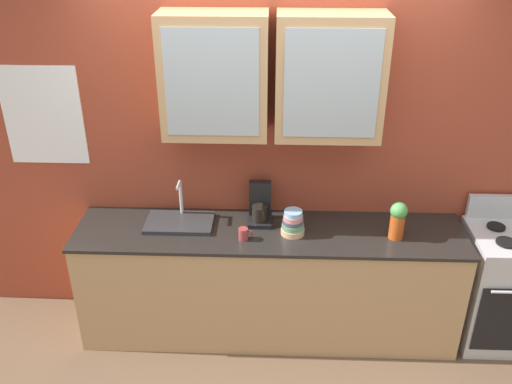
{
  "coord_description": "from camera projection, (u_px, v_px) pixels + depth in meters",
  "views": [
    {
      "loc": [
        0.03,
        -3.28,
        2.92
      ],
      "look_at": [
        -0.09,
        0.0,
        1.18
      ],
      "focal_mm": 38.97,
      "sensor_mm": 36.0,
      "label": 1
    }
  ],
  "objects": [
    {
      "name": "ground_plane",
      "position": [
        268.0,
        328.0,
        4.26
      ],
      "size": [
        10.0,
        10.0,
        0.0
      ],
      "primitive_type": "plane",
      "color": "brown"
    },
    {
      "name": "back_wall_unit",
      "position": [
        270.0,
        141.0,
        3.86
      ],
      "size": [
        4.83,
        0.42,
        2.58
      ],
      "color": "#993D28",
      "rests_on": "ground_plane"
    },
    {
      "name": "counter",
      "position": [
        269.0,
        282.0,
        4.06
      ],
      "size": [
        2.72,
        0.59,
        0.88
      ],
      "color": "tan",
      "rests_on": "ground_plane"
    },
    {
      "name": "stove_range",
      "position": [
        510.0,
        287.0,
        4.0
      ],
      "size": [
        0.67,
        0.58,
        1.06
      ],
      "color": "silver",
      "rests_on": "ground_plane"
    },
    {
      "name": "sink_faucet",
      "position": [
        180.0,
        221.0,
        3.92
      ],
      "size": [
        0.47,
        0.3,
        0.29
      ],
      "color": "#2D2D30",
      "rests_on": "counter"
    },
    {
      "name": "bowl_stack",
      "position": [
        293.0,
        223.0,
        3.78
      ],
      "size": [
        0.16,
        0.16,
        0.18
      ],
      "color": "#E0AD7F",
      "rests_on": "counter"
    },
    {
      "name": "vase",
      "position": [
        398.0,
        219.0,
        3.71
      ],
      "size": [
        0.12,
        0.12,
        0.27
      ],
      "color": "#BF4C19",
      "rests_on": "counter"
    },
    {
      "name": "cup_near_sink",
      "position": [
        244.0,
        234.0,
        3.74
      ],
      "size": [
        0.1,
        0.07,
        0.08
      ],
      "color": "#993838",
      "rests_on": "counter"
    },
    {
      "name": "coffee_maker",
      "position": [
        260.0,
        207.0,
        3.93
      ],
      "size": [
        0.17,
        0.2,
        0.29
      ],
      "color": "black",
      "rests_on": "counter"
    }
  ]
}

